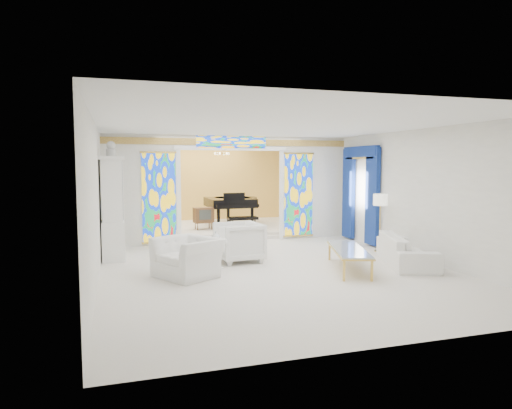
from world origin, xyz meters
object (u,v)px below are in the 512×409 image
object	(u,v)px
sofa	(407,250)
coffee_table	(349,250)
armchair_right	(239,242)
grand_piano	(233,202)
armchair_left	(188,257)
china_cabinet	(113,208)
tv_console	(203,215)

from	to	relation	value
sofa	coffee_table	distance (m)	1.49
armchair_right	sofa	world-z (taller)	armchair_right
armchair_right	grand_piano	xyz separation A→B (m)	(1.11, 4.89, 0.48)
armchair_left	sofa	distance (m)	4.79
china_cabinet	tv_console	distance (m)	3.88
armchair_right	grand_piano	distance (m)	5.04
armchair_right	sofa	xyz separation A→B (m)	(3.46, -1.36, -0.12)
armchair_left	tv_console	bearing A→B (deg)	135.90
sofa	coffee_table	xyz separation A→B (m)	(-1.48, -0.10, 0.09)
armchair_right	coffee_table	size ratio (longest dim) A/B	0.46
sofa	grand_piano	bearing A→B (deg)	41.27
armchair_left	coffee_table	xyz separation A→B (m)	(3.30, -0.42, 0.04)
armchair_left	tv_console	xyz separation A→B (m)	(1.28, 5.16, 0.24)
china_cabinet	sofa	distance (m)	6.79
armchair_left	grand_piano	world-z (taller)	grand_piano
grand_piano	tv_console	world-z (taller)	grand_piano
armchair_left	armchair_right	xyz separation A→B (m)	(1.32, 1.04, 0.07)
grand_piano	sofa	bearing A→B (deg)	-70.23
coffee_table	grand_piano	world-z (taller)	grand_piano
armchair_left	grand_piano	distance (m)	6.44
armchair_left	coffee_table	world-z (taller)	armchair_left
china_cabinet	tv_console	xyz separation A→B (m)	(2.67, 2.76, -0.55)
armchair_left	grand_piano	bearing A→B (deg)	127.56
coffee_table	sofa	bearing A→B (deg)	3.79
armchair_left	coffee_table	size ratio (longest dim) A/B	0.55
china_cabinet	grand_piano	xyz separation A→B (m)	(3.82, 3.54, -0.24)
china_cabinet	armchair_left	world-z (taller)	china_cabinet
china_cabinet	armchair_right	world-z (taller)	china_cabinet
coffee_table	tv_console	size ratio (longest dim) A/B	3.15
armchair_right	armchair_left	bearing A→B (deg)	-56.68
armchair_right	tv_console	xyz separation A→B (m)	(-0.04, 4.12, 0.17)
china_cabinet	coffee_table	distance (m)	5.52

